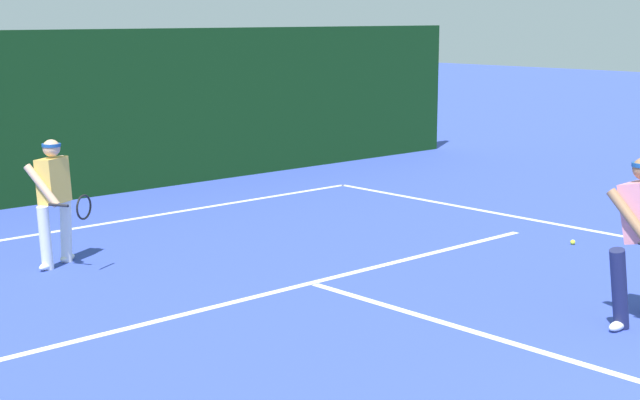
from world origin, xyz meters
name	(u,v)px	position (x,y,z in m)	size (l,w,h in m)	color
court_line_baseline_far	(109,223)	(0.00, 10.83, 0.00)	(9.37, 0.10, 0.01)	white
court_line_service	(311,283)	(0.00, 6.47, 0.00)	(7.64, 0.10, 0.01)	white
court_line_centre	(561,358)	(0.00, 3.20, 0.00)	(0.10, 6.40, 0.01)	white
player_far	(55,198)	(-1.71, 9.10, 0.83)	(0.67, 0.93, 1.52)	silver
tennis_ball	(573,242)	(3.77, 5.54, 0.03)	(0.07, 0.07, 0.07)	#D1E033
back_fence_windscreen	(38,118)	(0.00, 12.87, 1.36)	(19.00, 0.12, 2.73)	black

